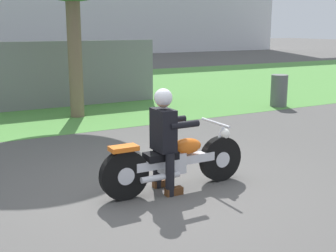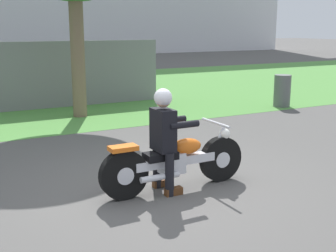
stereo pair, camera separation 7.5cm
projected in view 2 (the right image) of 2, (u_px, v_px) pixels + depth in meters
The scene contains 6 objects.
ground at pixel (156, 189), 6.12m from camera, with size 120.00×120.00×0.00m, color #565451.
grass_verge at pixel (23, 95), 14.45m from camera, with size 60.00×12.00×0.01m, color #549342.
motorcycle_lead at pixel (175, 161), 6.03m from camera, with size 2.15×0.66×0.88m.
rider_lead at pixel (164, 132), 5.86m from camera, with size 0.55×0.48×1.41m.
trash_can at pixel (282, 91), 12.31m from camera, with size 0.46×0.46×0.88m, color #595E5B.
fence_segment at pixel (38, 76), 11.84m from camera, with size 7.00×0.06×1.80m, color slate.
Camera 2 is at (-2.58, -5.18, 2.19)m, focal length 47.57 mm.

